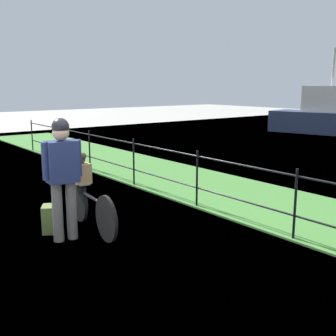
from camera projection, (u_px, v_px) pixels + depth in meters
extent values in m
plane|color=#B2ADA3|center=(106.00, 260.00, 5.06)|extent=(60.00, 60.00, 0.00)
cube|color=#478438|center=(284.00, 208.00, 7.16)|extent=(27.00, 2.40, 0.03)
cylinder|color=black|center=(32.00, 136.00, 13.36)|extent=(0.04, 0.04, 1.01)
cylinder|color=black|center=(57.00, 142.00, 11.81)|extent=(0.04, 0.04, 1.01)
cylinder|color=black|center=(90.00, 151.00, 10.26)|extent=(0.04, 0.04, 1.01)
cylinder|color=black|center=(134.00, 162.00, 8.71)|extent=(0.04, 0.04, 1.01)
cylinder|color=black|center=(197.00, 179.00, 7.16)|extent=(0.04, 0.04, 1.01)
cylinder|color=black|center=(295.00, 205.00, 5.61)|extent=(0.04, 0.04, 1.01)
cylinder|color=black|center=(240.00, 200.00, 6.42)|extent=(18.00, 0.03, 0.03)
cylinder|color=black|center=(241.00, 165.00, 6.31)|extent=(18.00, 0.03, 0.03)
cylinder|color=black|center=(106.00, 219.00, 5.60)|extent=(0.65, 0.11, 0.65)
cylinder|color=black|center=(79.00, 201.00, 6.47)|extent=(0.65, 0.11, 0.65)
cylinder|color=#2D2D33|center=(91.00, 197.00, 6.00)|extent=(0.81, 0.12, 0.04)
cube|color=black|center=(81.00, 189.00, 6.32)|extent=(0.21, 0.11, 0.06)
cube|color=slate|center=(81.00, 183.00, 6.31)|extent=(0.37, 0.19, 0.02)
cube|color=#A87F51|center=(81.00, 173.00, 6.28)|extent=(0.35, 0.27, 0.30)
ellipsoid|color=#4C3D2D|center=(80.00, 159.00, 6.23)|extent=(0.29, 0.17, 0.13)
sphere|color=#4C3D2D|center=(83.00, 156.00, 6.12)|extent=(0.11, 0.11, 0.11)
cylinder|color=slate|center=(72.00, 210.00, 5.71)|extent=(0.14, 0.14, 0.82)
cylinder|color=slate|center=(58.00, 212.00, 5.61)|extent=(0.14, 0.14, 0.82)
cube|color=navy|center=(62.00, 162.00, 5.52)|extent=(0.30, 0.42, 0.56)
cylinder|color=navy|center=(78.00, 158.00, 5.63)|extent=(0.10, 0.10, 0.50)
cylinder|color=navy|center=(46.00, 161.00, 5.40)|extent=(0.10, 0.10, 0.50)
sphere|color=tan|center=(61.00, 133.00, 5.45)|extent=(0.22, 0.22, 0.22)
sphere|color=black|center=(60.00, 127.00, 5.43)|extent=(0.23, 0.23, 0.23)
cube|color=olive|center=(49.00, 219.00, 5.99)|extent=(0.33, 0.29, 0.40)
cube|color=#2D3856|center=(329.00, 123.00, 18.24)|extent=(5.28, 2.80, 0.95)
cube|color=silver|center=(331.00, 99.00, 18.03)|extent=(2.42, 1.67, 1.13)
cylinder|color=#B2B2B2|center=(334.00, 67.00, 17.77)|extent=(0.10, 0.10, 1.60)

